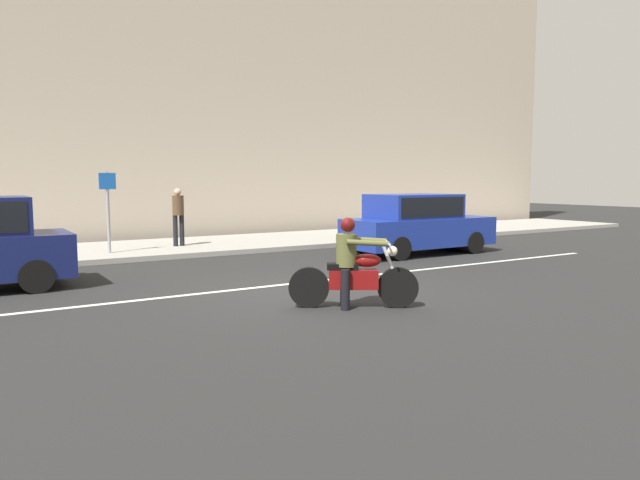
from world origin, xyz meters
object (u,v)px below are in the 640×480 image
Objects in this scene: street_sign_post at (108,203)px; motorcycle_with_rider_olive at (353,270)px; pedestrian_bystander at (178,212)px; parked_sedan_cobalt_blue at (417,223)px.

motorcycle_with_rider_olive is at bearing -76.58° from street_sign_post.
motorcycle_with_rider_olive is at bearing -90.66° from pedestrian_bystander.
pedestrian_bystander is (-5.52, 4.45, 0.27)m from parked_sedan_cobalt_blue.
parked_sedan_cobalt_blue is 2.02× the size of street_sign_post.
parked_sedan_cobalt_blue is 2.58× the size of pedestrian_bystander.
parked_sedan_cobalt_blue is at bearing -26.28° from street_sign_post.
street_sign_post is at bearing -163.09° from pedestrian_bystander.
motorcycle_with_rider_olive is 1.09× the size of pedestrian_bystander.
motorcycle_with_rider_olive is 9.26m from pedestrian_bystander.
pedestrian_bystander is (0.11, 9.24, 0.53)m from motorcycle_with_rider_olive.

